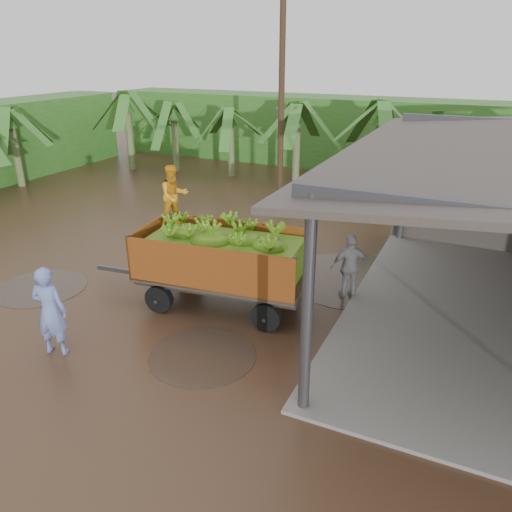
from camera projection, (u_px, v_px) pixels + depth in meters
The scene contains 7 objects.
ground at pixel (171, 276), 14.08m from camera, with size 100.00×100.00×0.00m, color black.
hedge_north at pixel (302, 129), 27.55m from camera, with size 22.00×3.00×3.60m, color #2D661E.
banana_trailer at pixel (222, 258), 12.09m from camera, with size 5.81×2.42×3.41m.
man_blue at pixel (50, 311), 10.21m from camera, with size 0.72×0.47×1.97m, color #667ABA.
man_grey at pixel (350, 266), 12.62m from camera, with size 1.00×0.42×1.71m, color gray.
utility_pole at pixel (282, 91), 19.46m from camera, with size 1.20×0.24×8.69m.
banana_plants at pixel (164, 154), 20.79m from camera, with size 25.09×20.28×4.02m.
Camera 1 is at (7.57, -10.56, 5.96)m, focal length 35.00 mm.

